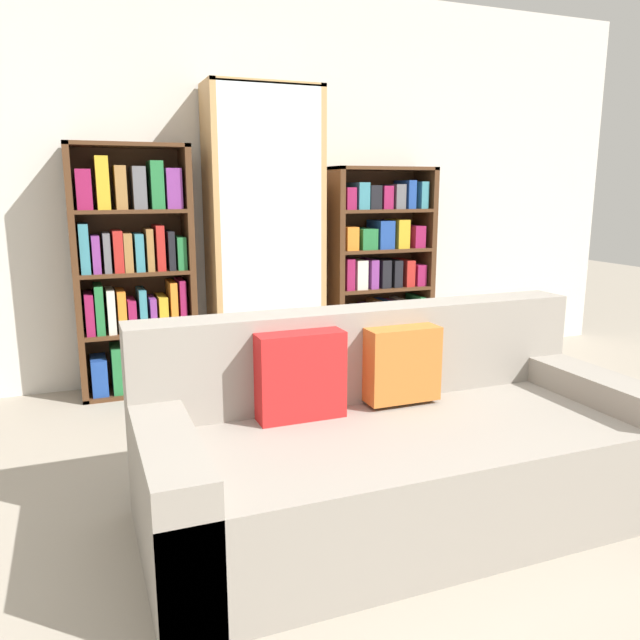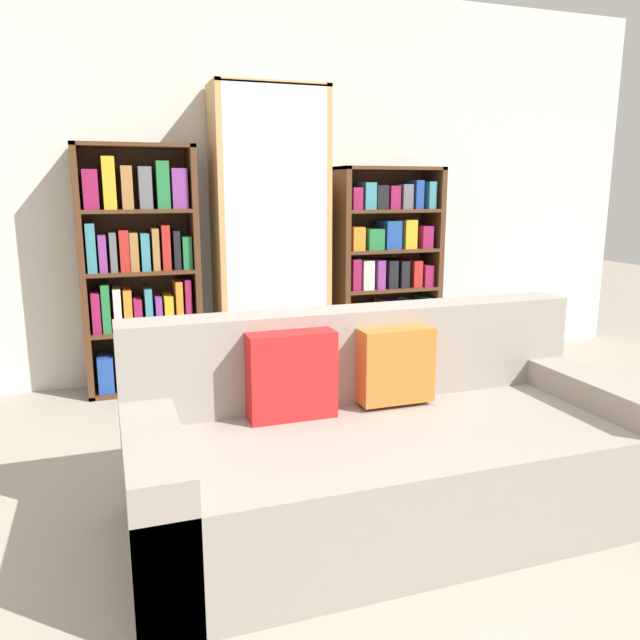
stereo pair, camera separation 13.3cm
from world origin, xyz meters
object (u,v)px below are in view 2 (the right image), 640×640
Objects in this scene: bookshelf_left at (140,275)px; couch at (387,450)px; bookshelf_right at (386,271)px; display_cabinet at (270,237)px; wine_bottle at (388,393)px.

couch is at bearing -67.85° from bookshelf_left.
couch is at bearing -114.84° from bookshelf_right.
bookshelf_right is (0.95, 2.04, 0.44)m from couch.
display_cabinet reaches higher than bookshelf_right.
bookshelf_right is at bearing 0.02° from bookshelf_left.
wine_bottle is at bearing -38.21° from bookshelf_left.
couch is 1.29× the size of bookshelf_left.
display_cabinet is 5.46× the size of wine_bottle.
wine_bottle is (0.44, -1.02, -0.86)m from display_cabinet.
couch is 2.29m from bookshelf_right.
bookshelf_right is at bearing 65.16° from couch.
bookshelf_left is (-0.83, 2.04, 0.49)m from couch.
couch is 1.12m from wine_bottle.
display_cabinet is 0.94m from bookshelf_right.
bookshelf_right reaches higher than couch.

